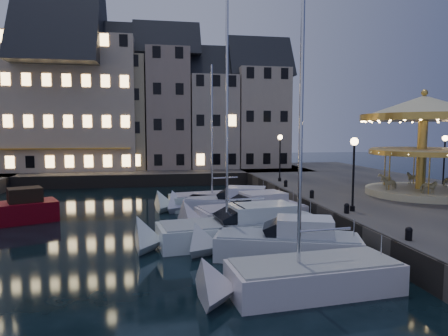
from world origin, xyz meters
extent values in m
plane|color=black|center=(0.00, 0.00, 0.00)|extent=(160.00, 160.00, 0.00)
cube|color=#474442|center=(14.00, 6.00, 0.65)|extent=(16.00, 56.00, 1.30)
cube|color=#474442|center=(-8.00, 28.00, 0.65)|extent=(44.00, 12.00, 1.30)
cube|color=#47423A|center=(6.00, 6.00, 0.65)|extent=(0.15, 44.00, 1.30)
cube|color=#47423A|center=(-6.00, 22.00, 0.65)|extent=(48.00, 0.15, 1.30)
cylinder|color=black|center=(7.20, 1.00, 1.45)|extent=(0.28, 0.28, 0.30)
cylinder|color=black|center=(7.20, 1.00, 3.20)|extent=(0.12, 0.12, 3.80)
sphere|color=#FFD18C|center=(7.20, 1.00, 5.25)|extent=(0.44, 0.44, 0.44)
cylinder|color=black|center=(7.20, 14.50, 1.45)|extent=(0.28, 0.28, 0.30)
cylinder|color=black|center=(7.20, 14.50, 3.20)|extent=(0.12, 0.12, 3.80)
sphere|color=#FFD18C|center=(7.20, 14.50, 5.25)|extent=(0.44, 0.44, 0.44)
cylinder|color=black|center=(18.50, 8.00, 1.45)|extent=(0.28, 0.28, 0.30)
cylinder|color=black|center=(18.50, 8.00, 3.20)|extent=(0.12, 0.12, 3.80)
sphere|color=#FFD18C|center=(18.50, 8.00, 5.25)|extent=(0.44, 0.44, 0.44)
cylinder|color=black|center=(6.60, -5.00, 1.50)|extent=(0.28, 0.28, 0.40)
sphere|color=black|center=(6.60, -5.00, 1.72)|extent=(0.30, 0.30, 0.30)
cylinder|color=black|center=(6.60, 0.50, 1.50)|extent=(0.28, 0.28, 0.40)
sphere|color=black|center=(6.60, 0.50, 1.72)|extent=(0.30, 0.30, 0.30)
cylinder|color=black|center=(6.60, 5.50, 1.50)|extent=(0.28, 0.28, 0.40)
sphere|color=black|center=(6.60, 5.50, 1.72)|extent=(0.30, 0.30, 0.30)
cylinder|color=black|center=(6.60, 11.00, 1.50)|extent=(0.28, 0.28, 0.40)
sphere|color=black|center=(6.60, 11.00, 1.72)|extent=(0.30, 0.30, 0.30)
cube|color=gray|center=(-19.50, 30.00, 6.80)|extent=(5.00, 8.00, 11.00)
cube|color=#98906B|center=(-14.05, 30.00, 7.30)|extent=(5.60, 8.00, 12.00)
cube|color=tan|center=(-8.00, 30.00, 7.80)|extent=(6.20, 8.00, 13.00)
cube|color=gray|center=(-2.25, 30.00, 8.30)|extent=(5.00, 8.00, 14.00)
cube|color=#AF9F8D|center=(3.20, 30.00, 6.80)|extent=(5.60, 8.00, 11.00)
cube|color=#B3A28D|center=(9.25, 30.00, 7.30)|extent=(6.20, 8.00, 12.00)
cube|color=beige|center=(-14.00, 30.00, 8.80)|extent=(16.00, 9.00, 15.00)
cube|color=silver|center=(1.84, -6.46, 0.45)|extent=(6.41, 2.93, 1.30)
cube|color=#939796|center=(1.84, -6.46, 1.12)|extent=(6.08, 2.71, 0.10)
cylinder|color=silver|center=(1.22, -6.52, 6.54)|extent=(0.14, 0.14, 10.88)
cube|color=silver|center=(2.08, -2.73, 0.45)|extent=(6.85, 4.13, 1.30)
cube|color=gray|center=(2.08, -2.73, 1.12)|extent=(6.49, 3.86, 0.10)
cube|color=silver|center=(2.81, -2.98, 1.55)|extent=(2.86, 2.33, 0.80)
cube|color=black|center=(1.58, -2.56, 1.45)|extent=(1.54, 1.79, 0.91)
cube|color=silver|center=(0.71, 0.38, 0.45)|extent=(9.15, 3.79, 1.30)
cube|color=gray|center=(0.71, 0.38, 1.12)|extent=(8.68, 3.53, 0.10)
cube|color=silver|center=(1.76, 0.53, 1.55)|extent=(3.61, 2.40, 0.80)
cube|color=black|center=(0.00, 0.29, 1.45)|extent=(1.67, 2.01, 1.06)
cylinder|color=silver|center=(-0.17, 0.26, 7.07)|extent=(0.14, 0.14, 11.95)
cube|color=silver|center=(2.13, 4.35, 0.45)|extent=(7.22, 4.04, 1.30)
cube|color=gray|center=(2.13, 4.35, 1.12)|extent=(6.84, 3.76, 0.10)
cube|color=silver|center=(2.93, 4.53, 1.55)|extent=(2.96, 2.48, 0.80)
cube|color=black|center=(1.60, 4.23, 1.45)|extent=(1.53, 2.04, 0.93)
cube|color=silver|center=(1.59, 7.20, 0.45)|extent=(7.26, 4.44, 1.30)
cube|color=gray|center=(1.59, 7.20, 1.12)|extent=(6.88, 4.15, 0.10)
cube|color=silver|center=(2.37, 6.93, 1.55)|extent=(3.04, 2.49, 0.80)
cube|color=black|center=(1.07, 7.39, 1.45)|extent=(1.63, 1.90, 0.94)
cube|color=silver|center=(1.14, 9.85, 0.45)|extent=(8.05, 3.65, 1.30)
cube|color=gray|center=(1.14, 9.85, 1.12)|extent=(7.64, 3.40, 0.10)
cylinder|color=silver|center=(0.38, 9.71, 6.33)|extent=(0.14, 0.14, 10.45)
cube|color=black|center=(-12.09, 7.34, 1.75)|extent=(2.44, 2.26, 0.89)
cylinder|color=beige|center=(14.65, 5.43, 1.53)|extent=(7.34, 7.34, 0.46)
cylinder|color=gold|center=(14.65, 5.43, 4.60)|extent=(0.64, 0.64, 5.69)
cylinder|color=beige|center=(14.65, 5.43, 4.51)|extent=(6.79, 6.79, 0.17)
cylinder|color=gold|center=(14.65, 5.43, 4.35)|extent=(7.04, 7.04, 0.32)
cone|color=beige|center=(14.65, 5.43, 7.54)|extent=(8.44, 8.44, 1.47)
cylinder|color=gold|center=(14.65, 5.43, 6.76)|extent=(8.44, 8.44, 0.46)
sphere|color=gold|center=(14.65, 5.43, 8.45)|extent=(0.46, 0.46, 0.46)
imported|color=beige|center=(17.10, 6.19, 2.22)|extent=(1.53, 1.11, 0.92)
camera|label=1|loc=(-3.76, -19.76, 5.88)|focal=32.00mm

